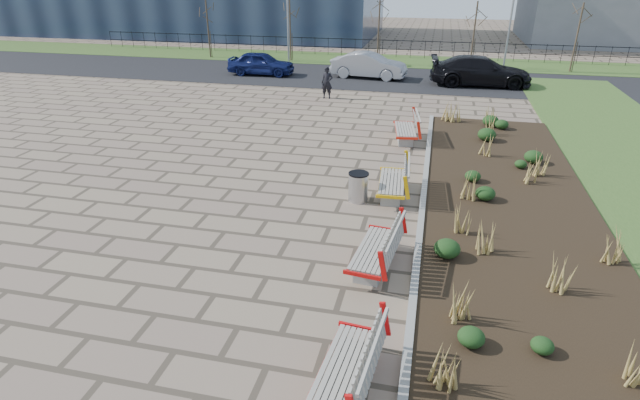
% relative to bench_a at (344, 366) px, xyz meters
% --- Properties ---
extents(ground, '(120.00, 120.00, 0.00)m').
position_rel_bench_a_xyz_m(ground, '(-3.00, 1.86, -0.50)').
color(ground, '#7A6954').
rests_on(ground, ground).
extents(planting_bed, '(4.50, 18.00, 0.10)m').
position_rel_bench_a_xyz_m(planting_bed, '(3.25, 6.86, -0.45)').
color(planting_bed, black).
rests_on(planting_bed, ground).
extents(planting_curb, '(0.16, 18.00, 0.15)m').
position_rel_bench_a_xyz_m(planting_curb, '(0.92, 6.86, -0.42)').
color(planting_curb, gray).
rests_on(planting_curb, ground).
extents(grass_verge_far, '(80.00, 5.00, 0.04)m').
position_rel_bench_a_xyz_m(grass_verge_far, '(-3.00, 29.86, -0.48)').
color(grass_verge_far, '#33511E').
rests_on(grass_verge_far, ground).
extents(road, '(80.00, 7.00, 0.02)m').
position_rel_bench_a_xyz_m(road, '(-3.00, 23.86, -0.49)').
color(road, black).
rests_on(road, ground).
extents(bench_a, '(1.10, 2.18, 1.00)m').
position_rel_bench_a_xyz_m(bench_a, '(0.00, 0.00, 0.00)').
color(bench_a, red).
rests_on(bench_a, ground).
extents(bench_b, '(1.14, 2.19, 1.00)m').
position_rel_bench_a_xyz_m(bench_b, '(0.00, 3.63, 0.00)').
color(bench_b, red).
rests_on(bench_b, ground).
extents(bench_c, '(1.02, 2.15, 1.00)m').
position_rel_bench_a_xyz_m(bench_c, '(0.00, 7.48, 0.00)').
color(bench_c, '#F2B40C').
rests_on(bench_c, ground).
extents(bench_d, '(1.18, 2.20, 1.00)m').
position_rel_bench_a_xyz_m(bench_d, '(0.00, 12.60, 0.00)').
color(bench_d, red).
rests_on(bench_d, ground).
extents(litter_bin, '(0.55, 0.55, 0.82)m').
position_rel_bench_a_xyz_m(litter_bin, '(-0.88, 6.94, -0.09)').
color(litter_bin, '#B2B2B7').
rests_on(litter_bin, ground).
extents(pedestrian, '(0.58, 0.40, 1.54)m').
position_rel_bench_a_xyz_m(pedestrian, '(-4.28, 18.43, 0.27)').
color(pedestrian, black).
rests_on(pedestrian, ground).
extents(car_blue, '(3.99, 1.67, 1.35)m').
position_rel_bench_a_xyz_m(car_blue, '(-9.36, 23.22, 0.19)').
color(car_blue, '#121B51').
rests_on(car_blue, road).
extents(car_silver, '(4.50, 2.01, 1.43)m').
position_rel_bench_a_xyz_m(car_silver, '(-2.94, 23.77, 0.24)').
color(car_silver, gray).
rests_on(car_silver, road).
extents(car_black, '(5.51, 2.53, 1.56)m').
position_rel_bench_a_xyz_m(car_black, '(3.27, 23.11, 0.30)').
color(car_black, black).
rests_on(car_black, road).
extents(tree_a, '(1.40, 1.40, 4.00)m').
position_rel_bench_a_xyz_m(tree_a, '(-15.00, 28.36, 1.54)').
color(tree_a, '#4C3D2D').
rests_on(tree_a, grass_verge_far).
extents(tree_b, '(1.40, 1.40, 4.00)m').
position_rel_bench_a_xyz_m(tree_b, '(-9.00, 28.36, 1.54)').
color(tree_b, '#4C3D2D').
rests_on(tree_b, grass_verge_far).
extents(tree_c, '(1.40, 1.40, 4.00)m').
position_rel_bench_a_xyz_m(tree_c, '(-3.00, 28.36, 1.54)').
color(tree_c, '#4C3D2D').
rests_on(tree_c, grass_verge_far).
extents(tree_d, '(1.40, 1.40, 4.00)m').
position_rel_bench_a_xyz_m(tree_d, '(3.00, 28.36, 1.54)').
color(tree_d, '#4C3D2D').
rests_on(tree_d, grass_verge_far).
extents(tree_e, '(1.40, 1.40, 4.00)m').
position_rel_bench_a_xyz_m(tree_e, '(9.00, 28.36, 1.54)').
color(tree_e, '#4C3D2D').
rests_on(tree_e, grass_verge_far).
extents(lamp_west, '(0.24, 0.60, 6.00)m').
position_rel_bench_a_xyz_m(lamp_west, '(-9.00, 27.86, 2.54)').
color(lamp_west, gray).
rests_on(lamp_west, grass_verge_far).
extents(lamp_east, '(0.24, 0.60, 6.00)m').
position_rel_bench_a_xyz_m(lamp_east, '(5.00, 27.86, 2.54)').
color(lamp_east, gray).
rests_on(lamp_east, grass_verge_far).
extents(railing_fence, '(44.00, 0.10, 1.20)m').
position_rel_bench_a_xyz_m(railing_fence, '(-3.00, 31.36, 0.14)').
color(railing_fence, black).
rests_on(railing_fence, grass_verge_far).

